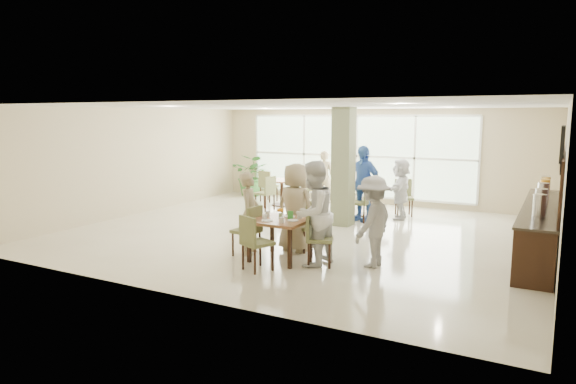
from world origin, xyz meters
The scene contains 23 objects.
ground centered at (0.00, 0.00, 0.00)m, with size 10.00×10.00×0.00m, color beige.
room_shell centered at (0.00, 0.00, 1.70)m, with size 10.00×10.00×10.00m.
window_bank centered at (-0.50, 4.46, 1.40)m, with size 7.00×0.04×7.00m.
column centered at (0.40, 1.20, 1.40)m, with size 0.45×0.45×2.80m, color #767F59.
main_table centered at (0.54, -2.13, 0.66)m, with size 0.98×0.98×0.75m.
round_table_left centered at (-2.21, 2.91, 0.55)m, with size 1.01×1.01×0.75m.
round_table_right centered at (0.57, 2.66, 0.58)m, with size 1.11×1.11×0.75m.
chairs_main_table centered at (0.57, -2.13, 0.47)m, with size 2.02×2.10×0.95m.
chairs_table_left centered at (-2.19, 2.91, 0.47)m, with size 2.02×1.98×0.95m.
chairs_table_right centered at (0.61, 2.64, 0.47)m, with size 2.11×1.88×0.95m.
tabletop_clutter centered at (0.56, -2.14, 0.81)m, with size 0.74×0.73×0.21m.
buffet_counter centered at (4.70, 0.51, 0.55)m, with size 0.64×4.70×1.95m.
wall_tv centered at (4.94, -0.60, 2.15)m, with size 0.06×1.00×0.58m.
framed_art_a centered at (4.95, 1.00, 1.85)m, with size 0.05×0.55×0.70m.
framed_art_b centered at (4.95, 1.80, 1.85)m, with size 0.05×0.55×0.70m.
potted_plant centered at (-3.90, 4.00, 0.68)m, with size 1.22×1.22×1.35m, color #2F6528.
teen_left centered at (-0.18, -2.03, 0.78)m, with size 0.57×0.37×1.56m, color tan.
teen_far centered at (0.50, -1.46, 0.85)m, with size 0.83×0.46×1.71m, color tan.
teen_right centered at (1.21, -2.16, 0.92)m, with size 0.89×0.70×1.84m, color white.
teen_standing centered at (2.15, -1.74, 0.79)m, with size 1.03×0.59×1.59m, color #9D9C9F.
adult_a centered at (0.64, 1.90, 0.94)m, with size 1.10×0.63×1.88m, color #3D69B9.
adult_b centered at (1.41, 2.58, 0.77)m, with size 1.42×0.61×1.53m, color white.
adult_standing centered at (-1.30, 3.87, 0.79)m, with size 0.57×0.38×1.57m, color tan.
Camera 1 is at (4.95, -10.07, 2.60)m, focal length 32.00 mm.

